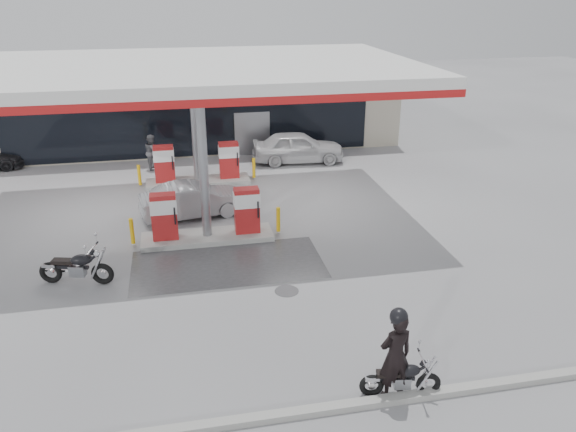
# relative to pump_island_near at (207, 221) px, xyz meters

# --- Properties ---
(ground) EXTENTS (90.00, 90.00, 0.00)m
(ground) POSITION_rel_pump_island_near_xyz_m (0.00, -2.00, -0.71)
(ground) COLOR gray
(ground) RESTS_ON ground
(wet_patch) EXTENTS (6.00, 3.00, 0.00)m
(wet_patch) POSITION_rel_pump_island_near_xyz_m (0.50, -2.00, -0.71)
(wet_patch) COLOR #4C4C4F
(wet_patch) RESTS_ON ground
(drain_cover) EXTENTS (0.70, 0.70, 0.01)m
(drain_cover) POSITION_rel_pump_island_near_xyz_m (2.00, -4.00, -0.71)
(drain_cover) COLOR #38383A
(drain_cover) RESTS_ON ground
(kerb) EXTENTS (28.00, 0.25, 0.15)m
(kerb) POSITION_rel_pump_island_near_xyz_m (0.00, -9.00, -0.64)
(kerb) COLOR gray
(kerb) RESTS_ON ground
(store_building) EXTENTS (22.00, 8.22, 4.00)m
(store_building) POSITION_rel_pump_island_near_xyz_m (0.01, 13.94, 1.30)
(store_building) COLOR #BCB19E
(store_building) RESTS_ON ground
(canopy) EXTENTS (16.00, 10.02, 5.51)m
(canopy) POSITION_rel_pump_island_near_xyz_m (0.00, 3.00, 4.56)
(canopy) COLOR silver
(canopy) RESTS_ON ground
(pump_island_near) EXTENTS (5.14, 1.30, 1.78)m
(pump_island_near) POSITION_rel_pump_island_near_xyz_m (0.00, 0.00, 0.00)
(pump_island_near) COLOR #9E9E99
(pump_island_near) RESTS_ON ground
(pump_island_far) EXTENTS (5.14, 1.30, 1.78)m
(pump_island_far) POSITION_rel_pump_island_near_xyz_m (0.00, 6.00, 0.00)
(pump_island_far) COLOR #9E9E99
(pump_island_far) RESTS_ON ground
(main_motorcycle) EXTENTS (1.77, 0.69, 0.91)m
(main_motorcycle) POSITION_rel_pump_island_near_xyz_m (3.56, -8.80, -0.31)
(main_motorcycle) COLOR black
(main_motorcycle) RESTS_ON ground
(biker_main) EXTENTS (0.81, 0.59, 2.04)m
(biker_main) POSITION_rel_pump_island_near_xyz_m (3.37, -8.78, 0.31)
(biker_main) COLOR black
(biker_main) RESTS_ON ground
(parked_motorcycle) EXTENTS (2.21, 1.01, 1.15)m
(parked_motorcycle) POSITION_rel_pump_island_near_xyz_m (-3.95, -2.32, -0.20)
(parked_motorcycle) COLOR black
(parked_motorcycle) RESTS_ON ground
(sedan_white) EXTENTS (4.61, 2.19, 1.52)m
(sedan_white) POSITION_rel_pump_island_near_xyz_m (5.02, 8.20, 0.05)
(sedan_white) COLOR silver
(sedan_white) RESTS_ON ground
(attendant) EXTENTS (0.72, 0.88, 1.66)m
(attendant) POSITION_rel_pump_island_near_xyz_m (-1.98, 8.48, 0.12)
(attendant) COLOR #505054
(attendant) RESTS_ON ground
(hatchback_silver) EXTENTS (4.15, 2.08, 1.31)m
(hatchback_silver) POSITION_rel_pump_island_near_xyz_m (-0.34, 2.20, -0.06)
(hatchback_silver) COLOR gray
(hatchback_silver) RESTS_ON ground
(parked_car_right) EXTENTS (3.93, 1.92, 1.08)m
(parked_car_right) POSITION_rel_pump_island_near_xyz_m (4.72, 12.00, -0.17)
(parked_car_right) COLOR #93979B
(parked_car_right) RESTS_ON ground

